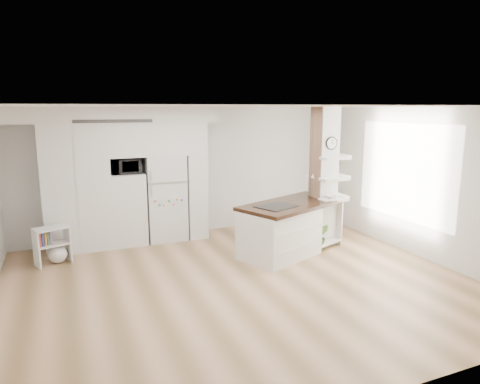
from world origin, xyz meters
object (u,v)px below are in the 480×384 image
(refrigerator, at_px, (165,197))
(floor_plant_a, at_px, (321,237))
(bookshelf, at_px, (54,248))
(kitchen_island, at_px, (284,229))

(refrigerator, xyz_separation_m, floor_plant_a, (2.56, -1.85, -0.62))
(refrigerator, relative_size, bookshelf, 2.65)
(bookshelf, bearing_deg, floor_plant_a, -33.49)
(bookshelf, xyz_separation_m, floor_plant_a, (4.69, -1.17, -0.03))
(bookshelf, bearing_deg, kitchen_island, -35.75)
(bookshelf, height_order, floor_plant_a, bookshelf)
(floor_plant_a, bearing_deg, kitchen_island, 177.77)
(kitchen_island, distance_m, floor_plant_a, 0.82)
(kitchen_island, height_order, floor_plant_a, kitchen_island)
(floor_plant_a, bearing_deg, bookshelf, 165.98)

